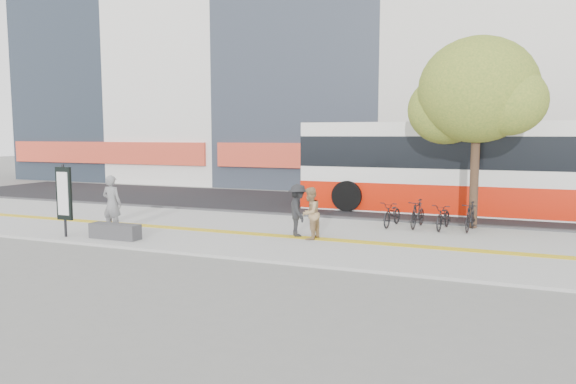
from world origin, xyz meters
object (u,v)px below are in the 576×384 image
at_px(bench, 115,231).
at_px(street_tree, 477,93).
at_px(pedestrian_dark, 298,210).
at_px(signboard, 64,195).
at_px(seated_woman, 112,204).
at_px(pedestrian_tan, 310,213).
at_px(bus, 472,170).

relative_size(bench, street_tree, 0.25).
bearing_deg(street_tree, pedestrian_dark, -143.13).
height_order(signboard, pedestrian_dark, signboard).
bearing_deg(seated_woman, bench, 132.03).
height_order(street_tree, pedestrian_tan, street_tree).
bearing_deg(pedestrian_tan, seated_woman, -72.80).
distance_m(bench, street_tree, 12.23).
relative_size(signboard, bus, 0.16).
bearing_deg(signboard, pedestrian_dark, 22.34).
height_order(street_tree, seated_woman, street_tree).
distance_m(bench, pedestrian_dark, 5.49).
distance_m(signboard, seated_woman, 1.46).
height_order(seated_woman, pedestrian_dark, seated_woman).
bearing_deg(signboard, bus, 41.85).
height_order(signboard, street_tree, street_tree).
xyz_separation_m(bench, street_tree, (9.78, 6.02, 4.21)).
height_order(signboard, pedestrian_tan, signboard).
relative_size(signboard, street_tree, 0.35).
bearing_deg(pedestrian_dark, bus, -64.04).
xyz_separation_m(seated_woman, pedestrian_tan, (6.21, 1.21, -0.13)).
distance_m(pedestrian_tan, pedestrian_dark, 0.58).
xyz_separation_m(bus, seated_woman, (-10.37, -8.85, -0.77)).
distance_m(bus, pedestrian_tan, 8.74).
bearing_deg(seated_woman, signboard, 54.21).
distance_m(bench, bus, 13.70).
bearing_deg(pedestrian_tan, bench, -62.95).
bearing_deg(bench, bus, 45.38).
xyz_separation_m(bus, pedestrian_dark, (-4.66, -7.33, -0.87)).
bearing_deg(street_tree, signboard, -150.93).
xyz_separation_m(street_tree, pedestrian_tan, (-4.37, -3.95, -3.66)).
relative_size(bus, pedestrian_tan, 8.74).
relative_size(bench, signboard, 0.73).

